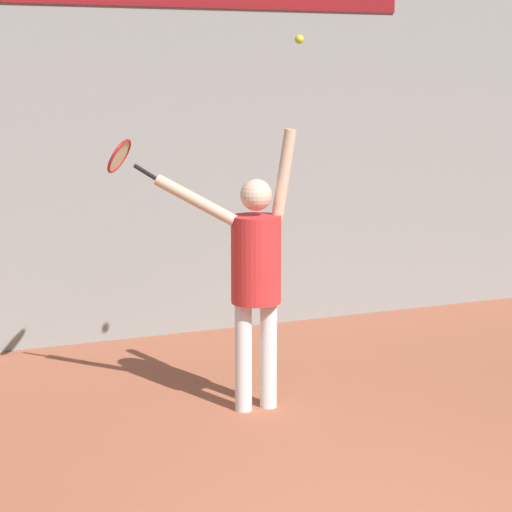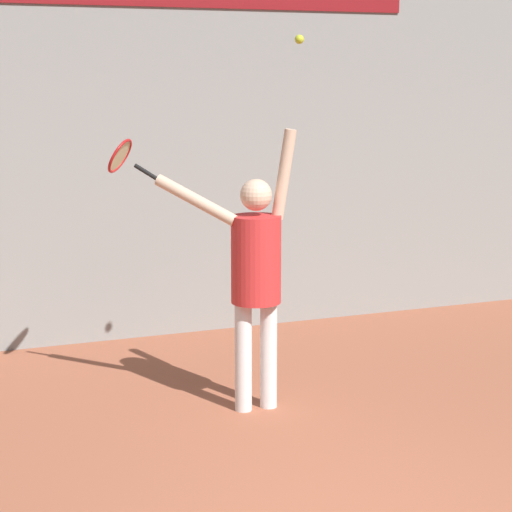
{
  "view_description": "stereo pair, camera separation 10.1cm",
  "coord_description": "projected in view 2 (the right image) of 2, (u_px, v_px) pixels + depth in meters",
  "views": [
    {
      "loc": [
        -2.39,
        -3.97,
        2.54
      ],
      "look_at": [
        0.13,
        2.36,
        1.2
      ],
      "focal_mm": 65.0,
      "sensor_mm": 36.0,
      "label": 1
    },
    {
      "loc": [
        -2.3,
        -4.0,
        2.54
      ],
      "look_at": [
        0.13,
        2.36,
        1.2
      ],
      "focal_mm": 65.0,
      "sensor_mm": 36.0,
      "label": 2
    }
  ],
  "objects": [
    {
      "name": "tennis_racket",
      "position": [
        122.0,
        157.0,
        7.0
      ],
      "size": [
        0.42,
        0.36,
        0.32
      ],
      "color": "black"
    },
    {
      "name": "tennis_ball",
      "position": [
        299.0,
        39.0,
        6.63
      ],
      "size": [
        0.07,
        0.07,
        0.07
      ],
      "color": "#CCDB2D"
    },
    {
      "name": "tennis_player",
      "position": [
        255.0,
        267.0,
        6.96
      ],
      "size": [
        1.0,
        0.62,
        2.15
      ],
      "color": "white",
      "rests_on": "ground_plane"
    },
    {
      "name": "back_wall",
      "position": [
        156.0,
        79.0,
        8.76
      ],
      "size": [
        18.0,
        0.1,
        5.0
      ],
      "color": "gray",
      "rests_on": "ground_plane"
    }
  ]
}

